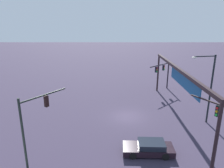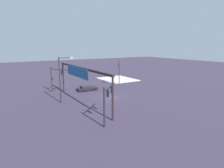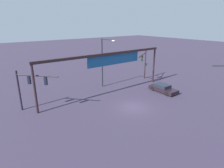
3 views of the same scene
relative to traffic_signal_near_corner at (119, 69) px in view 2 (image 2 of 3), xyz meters
The scene contains 8 objects.
ground_plane 12.96m from the traffic_signal_near_corner, 137.61° to the left, with size 195.97×195.97×0.00m, color #312A3C.
sidewalk_corner 9.19m from the traffic_signal_near_corner, 30.18° to the right, with size 10.78×9.07×0.15m, color #B6B9B7.
traffic_signal_near_corner is the anchor object (origin of this frame).
traffic_signal_opposite_side 24.94m from the traffic_signal_near_corner, 142.63° to the left, with size 3.79×4.04×5.14m.
traffic_signal_cross_street 15.95m from the traffic_signal_near_corner, 87.62° to the left, with size 5.23×3.16×5.58m.
streetlamp_curved_arm 18.82m from the traffic_signal_near_corner, 113.42° to the left, with size 0.73×2.88×8.13m.
overhead_sign_gantry 16.64m from the traffic_signal_near_corner, 121.24° to the left, with size 21.26×0.43×6.37m.
sedan_car_approaching 10.39m from the traffic_signal_near_corner, 97.90° to the left, with size 2.12×4.65×1.21m.
Camera 2 is at (-31.93, 19.33, 10.24)m, focal length 31.32 mm.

